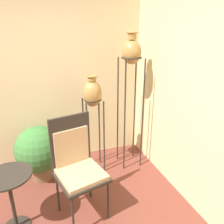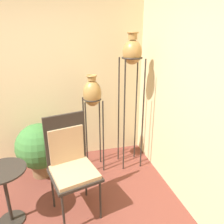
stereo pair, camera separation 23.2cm
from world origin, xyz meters
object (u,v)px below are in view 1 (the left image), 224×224
(side_table, at_px, (10,190))
(vase_stand_tall, at_px, (132,58))
(chair, at_px, (77,162))
(potted_plant, at_px, (39,150))
(vase_stand_medium, at_px, (93,96))

(side_table, bearing_deg, vase_stand_tall, 24.93)
(chair, distance_m, potted_plant, 0.86)
(vase_stand_medium, bearing_deg, potted_plant, 178.84)
(side_table, distance_m, potted_plant, 0.84)
(chair, bearing_deg, vase_stand_tall, 23.43)
(vase_stand_tall, height_order, vase_stand_medium, vase_stand_tall)
(vase_stand_tall, height_order, side_table, vase_stand_tall)
(vase_stand_medium, bearing_deg, chair, -117.34)
(vase_stand_medium, distance_m, side_table, 1.46)
(chair, height_order, potted_plant, chair)
(side_table, height_order, potted_plant, potted_plant)
(vase_stand_medium, height_order, side_table, vase_stand_medium)
(vase_stand_medium, relative_size, side_table, 2.15)
(side_table, xyz_separation_m, potted_plant, (0.29, 0.78, -0.04))
(vase_stand_medium, relative_size, potted_plant, 1.82)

